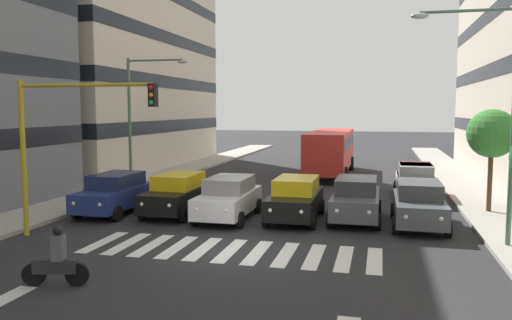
{
  "coord_description": "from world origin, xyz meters",
  "views": [
    {
      "loc": [
        -4.58,
        15.3,
        4.5
      ],
      "look_at": [
        0.22,
        -4.42,
        2.47
      ],
      "focal_mm": 35.92,
      "sensor_mm": 36.0,
      "label": 1
    }
  ],
  "objects_px": {
    "street_lamp_right": "(140,108)",
    "car_0": "(419,204)",
    "car_1": "(356,199)",
    "traffic_light_gantry": "(61,130)",
    "car_5": "(115,193)",
    "motorcycle_with_rider": "(56,261)",
    "bus_behind_traffic": "(331,148)",
    "street_lamp_left": "(497,100)",
    "car_row2_1": "(416,180)",
    "car_3": "(229,198)",
    "car_row2_0": "(415,181)",
    "car_2": "(296,198)",
    "street_tree_1": "(492,134)",
    "car_4": "(178,193)"
  },
  "relations": [
    {
      "from": "street_lamp_right",
      "to": "car_0",
      "type": "bearing_deg",
      "value": 160.23
    },
    {
      "from": "traffic_light_gantry",
      "to": "car_1",
      "type": "bearing_deg",
      "value": -151.54
    },
    {
      "from": "bus_behind_traffic",
      "to": "traffic_light_gantry",
      "type": "height_order",
      "value": "traffic_light_gantry"
    },
    {
      "from": "car_3",
      "to": "traffic_light_gantry",
      "type": "height_order",
      "value": "traffic_light_gantry"
    },
    {
      "from": "car_0",
      "to": "street_tree_1",
      "type": "bearing_deg",
      "value": -135.12
    },
    {
      "from": "car_row2_0",
      "to": "street_tree_1",
      "type": "height_order",
      "value": "street_tree_1"
    },
    {
      "from": "car_0",
      "to": "car_row2_1",
      "type": "bearing_deg",
      "value": -92.53
    },
    {
      "from": "car_2",
      "to": "car_5",
      "type": "xyz_separation_m",
      "value": [
        7.82,
        0.47,
        0.0
      ]
    },
    {
      "from": "car_row2_0",
      "to": "street_tree_1",
      "type": "bearing_deg",
      "value": 131.14
    },
    {
      "from": "car_0",
      "to": "street_lamp_right",
      "type": "bearing_deg",
      "value": -19.77
    },
    {
      "from": "car_3",
      "to": "street_lamp_right",
      "type": "distance_m",
      "value": 9.34
    },
    {
      "from": "car_5",
      "to": "motorcycle_with_rider",
      "type": "xyz_separation_m",
      "value": [
        -3.18,
        8.72,
        -0.24
      ]
    },
    {
      "from": "car_1",
      "to": "car_row2_0",
      "type": "height_order",
      "value": "same"
    },
    {
      "from": "street_lamp_right",
      "to": "car_1",
      "type": "bearing_deg",
      "value": 158.77
    },
    {
      "from": "car_row2_0",
      "to": "street_lamp_right",
      "type": "xyz_separation_m",
      "value": [
        14.36,
        1.23,
        3.65
      ]
    },
    {
      "from": "car_row2_0",
      "to": "street_tree_1",
      "type": "xyz_separation_m",
      "value": [
        -2.82,
        3.23,
        2.56
      ]
    },
    {
      "from": "car_1",
      "to": "traffic_light_gantry",
      "type": "height_order",
      "value": "traffic_light_gantry"
    },
    {
      "from": "car_4",
      "to": "street_lamp_right",
      "type": "height_order",
      "value": "street_lamp_right"
    },
    {
      "from": "street_lamp_right",
      "to": "street_tree_1",
      "type": "height_order",
      "value": "street_lamp_right"
    },
    {
      "from": "motorcycle_with_rider",
      "to": "traffic_light_gantry",
      "type": "distance_m",
      "value": 6.04
    },
    {
      "from": "car_2",
      "to": "traffic_light_gantry",
      "type": "relative_size",
      "value": 0.81
    },
    {
      "from": "car_2",
      "to": "motorcycle_with_rider",
      "type": "height_order",
      "value": "car_2"
    },
    {
      "from": "car_3",
      "to": "street_lamp_left",
      "type": "height_order",
      "value": "street_lamp_left"
    },
    {
      "from": "car_3",
      "to": "street_tree_1",
      "type": "height_order",
      "value": "street_tree_1"
    },
    {
      "from": "street_lamp_left",
      "to": "car_0",
      "type": "bearing_deg",
      "value": -53.08
    },
    {
      "from": "traffic_light_gantry",
      "to": "car_row2_0",
      "type": "bearing_deg",
      "value": -138.29
    },
    {
      "from": "car_row2_1",
      "to": "street_lamp_left",
      "type": "bearing_deg",
      "value": 100.29
    },
    {
      "from": "car_0",
      "to": "car_2",
      "type": "bearing_deg",
      "value": -0.37
    },
    {
      "from": "car_0",
      "to": "car_3",
      "type": "bearing_deg",
      "value": 3.21
    },
    {
      "from": "car_0",
      "to": "car_1",
      "type": "height_order",
      "value": "same"
    },
    {
      "from": "car_row2_1",
      "to": "car_5",
      "type": "bearing_deg",
      "value": 29.44
    },
    {
      "from": "car_1",
      "to": "street_tree_1",
      "type": "distance_m",
      "value": 6.56
    },
    {
      "from": "car_row2_1",
      "to": "bus_behind_traffic",
      "type": "bearing_deg",
      "value": -57.28
    },
    {
      "from": "bus_behind_traffic",
      "to": "car_0",
      "type": "bearing_deg",
      "value": 107.96
    },
    {
      "from": "bus_behind_traffic",
      "to": "traffic_light_gantry",
      "type": "xyz_separation_m",
      "value": [
        7.39,
        19.53,
        1.9
      ]
    },
    {
      "from": "car_5",
      "to": "motorcycle_with_rider",
      "type": "height_order",
      "value": "car_5"
    },
    {
      "from": "bus_behind_traffic",
      "to": "car_3",
      "type": "bearing_deg",
      "value": 79.9
    },
    {
      "from": "car_2",
      "to": "street_tree_1",
      "type": "distance_m",
      "value": 8.81
    },
    {
      "from": "motorcycle_with_rider",
      "to": "car_4",
      "type": "bearing_deg",
      "value": -86.95
    },
    {
      "from": "car_4",
      "to": "car_5",
      "type": "distance_m",
      "value": 2.74
    },
    {
      "from": "car_4",
      "to": "motorcycle_with_rider",
      "type": "distance_m",
      "value": 9.21
    },
    {
      "from": "car_2",
      "to": "car_4",
      "type": "xyz_separation_m",
      "value": [
        5.13,
        -0.0,
        0.0
      ]
    },
    {
      "from": "car_3",
      "to": "street_tree_1",
      "type": "bearing_deg",
      "value": -161.73
    },
    {
      "from": "car_row2_1",
      "to": "motorcycle_with_rider",
      "type": "bearing_deg",
      "value": 58.72
    },
    {
      "from": "car_row2_0",
      "to": "car_1",
      "type": "bearing_deg",
      "value": 65.33
    },
    {
      "from": "car_1",
      "to": "traffic_light_gantry",
      "type": "bearing_deg",
      "value": 28.46
    },
    {
      "from": "car_0",
      "to": "car_2",
      "type": "height_order",
      "value": "same"
    },
    {
      "from": "car_row2_0",
      "to": "bus_behind_traffic",
      "type": "height_order",
      "value": "bus_behind_traffic"
    },
    {
      "from": "motorcycle_with_rider",
      "to": "traffic_light_gantry",
      "type": "bearing_deg",
      "value": -57.86
    },
    {
      "from": "motorcycle_with_rider",
      "to": "street_lamp_right",
      "type": "xyz_separation_m",
      "value": [
        4.69,
        -14.23,
        3.89
      ]
    }
  ]
}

